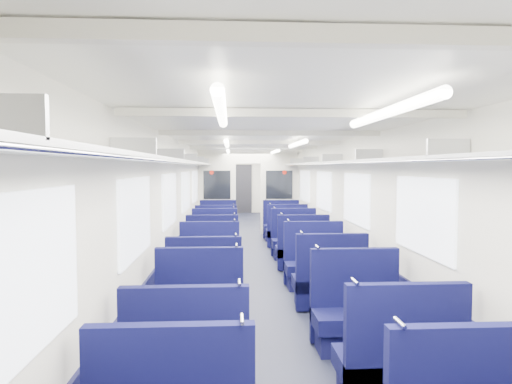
{
  "coord_description": "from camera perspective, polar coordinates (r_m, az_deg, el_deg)",
  "views": [
    {
      "loc": [
        -0.49,
        -9.4,
        1.9
      ],
      "look_at": [
        0.16,
        2.03,
        1.25
      ],
      "focal_mm": 31.11,
      "sensor_mm": 36.0,
      "label": 1
    }
  ],
  "objects": [
    {
      "name": "seat_15",
      "position": [
        9.34,
        4.93,
        -6.48
      ],
      "size": [
        0.95,
        0.52,
        1.06
      ],
      "color": "#0D0E3F",
      "rests_on": "floor"
    },
    {
      "name": "luggage_rack_right",
      "position": [
        9.56,
        7.01,
        3.65
      ],
      "size": [
        0.36,
        17.4,
        0.18
      ],
      "color": "#B2B5BA",
      "rests_on": "wall_right"
    },
    {
      "name": "seat_17",
      "position": [
        10.58,
        3.95,
        -5.33
      ],
      "size": [
        0.95,
        0.52,
        1.06
      ],
      "color": "#0D0E3F",
      "rests_on": "floor"
    },
    {
      "name": "seat_19",
      "position": [
        11.61,
        3.3,
        -4.56
      ],
      "size": [
        0.95,
        0.52,
        1.06
      ],
      "color": "#0D0E3F",
      "rests_on": "floor"
    },
    {
      "name": "dado_left",
      "position": [
        9.57,
        -8.64,
        -6.12
      ],
      "size": [
        0.03,
        17.9,
        0.7
      ],
      "primitive_type": "cube",
      "color": "#0F1034",
      "rests_on": "floor"
    },
    {
      "name": "wall_far",
      "position": [
        18.43,
        -1.74,
        0.97
      ],
      "size": [
        2.8,
        0.02,
        2.35
      ],
      "primitive_type": "cube",
      "color": "beige",
      "rests_on": "floor"
    },
    {
      "name": "seat_12",
      "position": [
        8.31,
        -5.61,
        -7.7
      ],
      "size": [
        0.95,
        0.52,
        1.06
      ],
      "color": "#0D0E3F",
      "rests_on": "floor"
    },
    {
      "name": "bulkhead",
      "position": [
        12.51,
        -1.01,
        0.17
      ],
      "size": [
        2.8,
        0.1,
        2.35
      ],
      "color": "beige",
      "rests_on": "floor"
    },
    {
      "name": "floor",
      "position": [
        9.61,
        -0.28,
        -8.17
      ],
      "size": [
        2.8,
        18.0,
        0.01
      ],
      "primitive_type": "cube",
      "color": "black",
      "rests_on": "ground"
    },
    {
      "name": "ceiling",
      "position": [
        9.43,
        -0.29,
        5.97
      ],
      "size": [
        2.8,
        18.0,
        0.01
      ],
      "primitive_type": "cube",
      "color": "white",
      "rests_on": "wall_left"
    },
    {
      "name": "end_door",
      "position": [
        18.37,
        -1.73,
        0.42
      ],
      "size": [
        0.75,
        0.06,
        2.0
      ],
      "primitive_type": "cube",
      "color": "black",
      "rests_on": "floor"
    },
    {
      "name": "seat_5",
      "position": [
        3.9,
        17.97,
        -20.66
      ],
      "size": [
        0.95,
        0.52,
        1.06
      ],
      "color": "#0D0E3F",
      "rests_on": "floor"
    },
    {
      "name": "seat_4",
      "position": [
        3.71,
        -8.89,
        -21.9
      ],
      "size": [
        0.95,
        0.52,
        1.06
      ],
      "color": "#0D0E3F",
      "rests_on": "floor"
    },
    {
      "name": "ceiling_fittings",
      "position": [
        9.16,
        -0.2,
        5.67
      ],
      "size": [
        2.7,
        16.06,
        0.11
      ],
      "color": "beige",
      "rests_on": "ceiling"
    },
    {
      "name": "dado_right",
      "position": [
        9.71,
        7.95,
        -5.98
      ],
      "size": [
        0.03,
        17.9,
        0.7
      ],
      "primitive_type": "cube",
      "color": "#0F1034",
      "rests_on": "floor"
    },
    {
      "name": "seat_7",
      "position": [
        4.93,
        12.89,
        -15.43
      ],
      "size": [
        0.95,
        0.52,
        1.06
      ],
      "color": "#0D0E3F",
      "rests_on": "floor"
    },
    {
      "name": "windows",
      "position": [
        8.97,
        -0.13,
        0.17
      ],
      "size": [
        2.78,
        15.6,
        0.75
      ],
      "color": "white",
      "rests_on": "wall_left"
    },
    {
      "name": "seat_16",
      "position": [
        10.36,
        -5.13,
        -5.51
      ],
      "size": [
        0.95,
        0.52,
        1.06
      ],
      "color": "#0D0E3F",
      "rests_on": "floor"
    },
    {
      "name": "seat_11",
      "position": [
        7.15,
        7.55,
        -9.5
      ],
      "size": [
        0.95,
        0.52,
        1.06
      ],
      "color": "#0D0E3F",
      "rests_on": "floor"
    },
    {
      "name": "seat_8",
      "position": [
        5.86,
        -6.63,
        -12.34
      ],
      "size": [
        0.95,
        0.52,
        1.06
      ],
      "color": "#0D0E3F",
      "rests_on": "floor"
    },
    {
      "name": "seat_18",
      "position": [
        11.65,
        -4.92,
        -4.55
      ],
      "size": [
        0.95,
        0.52,
        1.06
      ],
      "color": "#0D0E3F",
      "rests_on": "floor"
    },
    {
      "name": "seat_14",
      "position": [
        9.31,
        -5.35,
        -6.51
      ],
      "size": [
        0.95,
        0.52,
        1.06
      ],
      "color": "#0D0E3F",
      "rests_on": "floor"
    },
    {
      "name": "wall_right",
      "position": [
        9.62,
        8.07,
        -1.12
      ],
      "size": [
        0.02,
        18.0,
        2.35
      ],
      "primitive_type": "cube",
      "color": "beige",
      "rests_on": "floor"
    },
    {
      "name": "seat_9",
      "position": [
        6.15,
        9.43,
        -11.63
      ],
      "size": [
        0.95,
        0.52,
        1.06
      ],
      "color": "#0D0E3F",
      "rests_on": "floor"
    },
    {
      "name": "seat_6",
      "position": [
        4.91,
        -7.35,
        -15.49
      ],
      "size": [
        0.95,
        0.52,
        1.06
      ],
      "color": "#0D0E3F",
      "rests_on": "floor"
    },
    {
      "name": "seat_10",
      "position": [
        7.1,
        -6.02,
        -9.59
      ],
      "size": [
        0.95,
        0.52,
        1.06
      ],
      "color": "#0D0E3F",
      "rests_on": "floor"
    },
    {
      "name": "seat_13",
      "position": [
        8.34,
        5.95,
        -7.66
      ],
      "size": [
        0.95,
        0.52,
        1.06
      ],
      "color": "#0D0E3F",
      "rests_on": "floor"
    },
    {
      "name": "luggage_rack_left",
      "position": [
        9.43,
        -7.68,
        3.65
      ],
      "size": [
        0.36,
        17.4,
        0.18
      ],
      "color": "#B2B5BA",
      "rests_on": "wall_left"
    },
    {
      "name": "wall_left",
      "position": [
        9.48,
        -8.77,
        -1.19
      ],
      "size": [
        0.02,
        18.0,
        2.35
      ],
      "primitive_type": "cube",
      "color": "beige",
      "rests_on": "floor"
    }
  ]
}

